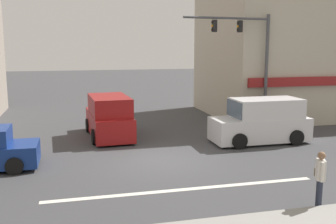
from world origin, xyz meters
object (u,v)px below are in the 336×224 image
(pedestrian_foreground_with_bag, at_px, (320,176))
(van_waiting_far, at_px, (262,122))
(van_crossing_leftbound, at_px, (109,117))
(traffic_light_mast, at_px, (251,53))
(street_tree, at_px, (256,51))

(pedestrian_foreground_with_bag, bearing_deg, van_waiting_far, 74.83)
(van_waiting_far, xyz_separation_m, pedestrian_foreground_with_bag, (-2.03, -7.48, -0.05))
(van_crossing_leftbound, distance_m, pedestrian_foreground_with_bag, 11.45)
(van_waiting_far, height_order, pedestrian_foreground_with_bag, van_waiting_far)
(van_crossing_leftbound, relative_size, van_waiting_far, 1.02)
(traffic_light_mast, height_order, van_crossing_leftbound, traffic_light_mast)
(van_waiting_far, bearing_deg, van_crossing_leftbound, 157.62)
(traffic_light_mast, relative_size, van_crossing_leftbound, 1.32)
(street_tree, height_order, van_crossing_leftbound, street_tree)
(van_crossing_leftbound, height_order, van_waiting_far, same)
(pedestrian_foreground_with_bag, bearing_deg, traffic_light_mast, 75.75)
(street_tree, bearing_deg, pedestrian_foreground_with_bag, -108.97)
(street_tree, relative_size, pedestrian_foreground_with_bag, 3.62)
(street_tree, xyz_separation_m, pedestrian_foreground_with_bag, (-4.66, -13.56, -3.29))
(street_tree, distance_m, pedestrian_foreground_with_bag, 14.71)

